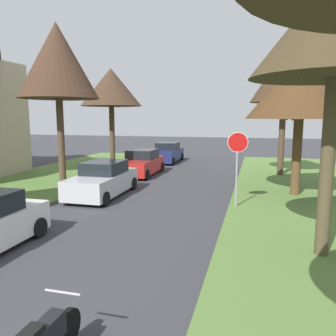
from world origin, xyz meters
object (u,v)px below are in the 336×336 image
(street_tree_right_mid_b, at_px, (301,86))
(parked_sedan_red, at_px, (142,163))
(stop_sign_far, at_px, (237,153))
(parked_sedan_navy, at_px, (167,153))
(street_tree_left_far, at_px, (111,88))
(street_tree_left_mid_b, at_px, (57,61))
(street_tree_right_far, at_px, (285,76))
(parked_sedan_silver, at_px, (103,180))

(street_tree_right_mid_b, distance_m, parked_sedan_red, 10.30)
(stop_sign_far, height_order, parked_sedan_navy, stop_sign_far)
(street_tree_left_far, relative_size, parked_sedan_red, 1.63)
(stop_sign_far, relative_size, street_tree_left_mid_b, 0.35)
(street_tree_left_far, distance_m, parked_sedan_navy, 6.67)
(street_tree_left_far, bearing_deg, street_tree_right_far, -10.88)
(street_tree_right_far, xyz_separation_m, parked_sedan_red, (-8.40, -1.92, -5.27))
(street_tree_left_mid_b, bearing_deg, street_tree_right_far, 25.41)
(parked_sedan_navy, bearing_deg, stop_sign_far, -63.66)
(street_tree_right_far, distance_m, street_tree_left_mid_b, 12.99)
(street_tree_left_far, distance_m, parked_sedan_silver, 12.04)
(stop_sign_far, bearing_deg, street_tree_left_mid_b, 164.07)
(street_tree_left_mid_b, bearing_deg, street_tree_left_far, 94.19)
(street_tree_right_far, xyz_separation_m, parked_sedan_silver, (-8.23, -7.77, -5.27))
(parked_sedan_navy, bearing_deg, street_tree_right_mid_b, -48.12)
(stop_sign_far, height_order, parked_sedan_silver, stop_sign_far)
(stop_sign_far, height_order, street_tree_left_far, street_tree_left_far)
(street_tree_left_mid_b, bearing_deg, parked_sedan_red, 47.66)
(street_tree_left_far, xyz_separation_m, parked_sedan_silver, (4.07, -10.13, -5.07))
(parked_sedan_silver, height_order, parked_sedan_navy, same)
(street_tree_right_mid_b, xyz_separation_m, street_tree_left_far, (-12.62, 7.81, 0.87))
(street_tree_left_far, bearing_deg, stop_sign_far, -46.47)
(street_tree_right_mid_b, bearing_deg, street_tree_right_far, 93.32)
(parked_sedan_red, xyz_separation_m, parked_sedan_navy, (-0.01, 6.20, 0.00))
(stop_sign_far, bearing_deg, parked_sedan_navy, 116.34)
(street_tree_left_far, xyz_separation_m, parked_sedan_red, (3.91, -4.28, -5.07))
(stop_sign_far, distance_m, parked_sedan_silver, 6.25)
(parked_sedan_navy, bearing_deg, street_tree_left_mid_b, -108.60)
(parked_sedan_silver, xyz_separation_m, parked_sedan_red, (-0.17, 5.85, 0.00))
(street_tree_right_far, xyz_separation_m, street_tree_left_mid_b, (-11.73, -5.57, 0.48))
(street_tree_left_mid_b, bearing_deg, parked_sedan_silver, -32.20)
(street_tree_right_far, distance_m, parked_sedan_red, 10.10)
(street_tree_right_far, distance_m, street_tree_left_far, 12.53)
(street_tree_right_mid_b, relative_size, parked_sedan_navy, 1.44)
(stop_sign_far, distance_m, parked_sedan_navy, 14.11)
(street_tree_right_mid_b, bearing_deg, parked_sedan_silver, -164.82)
(street_tree_right_far, height_order, street_tree_left_mid_b, street_tree_left_mid_b)
(stop_sign_far, height_order, street_tree_right_mid_b, street_tree_right_mid_b)
(street_tree_right_mid_b, bearing_deg, stop_sign_far, -131.34)
(street_tree_right_mid_b, distance_m, street_tree_left_mid_b, 12.14)
(parked_sedan_red, bearing_deg, stop_sign_far, -45.70)
(parked_sedan_red, bearing_deg, street_tree_left_mid_b, -132.34)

